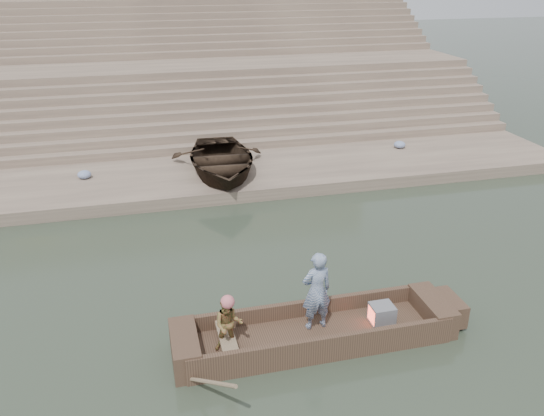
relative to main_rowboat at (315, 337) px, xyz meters
name	(u,v)px	position (x,y,z in m)	size (l,w,h in m)	color
ground	(113,337)	(-3.91, 1.11, -0.11)	(120.00, 120.00, 0.00)	#2A3528
lower_landing	(116,186)	(-3.91, 9.11, 0.09)	(32.00, 4.00, 0.40)	gray
mid_landing	(114,99)	(-3.91, 16.61, 1.29)	(32.00, 3.00, 2.80)	gray
upper_landing	(113,49)	(-3.91, 23.61, 2.49)	(32.00, 3.00, 5.20)	gray
ghat_steps	(114,83)	(-3.91, 18.30, 1.69)	(32.00, 11.00, 5.20)	gray
main_rowboat	(315,337)	(0.00, 0.00, 0.00)	(5.00, 1.30, 0.22)	brown
rowboat_trim	(325,328)	(0.21, -0.01, 0.20)	(6.04, 2.63, 1.78)	brown
standing_man	(317,291)	(0.07, 0.18, 0.95)	(0.61, 0.40, 1.68)	navy
rowing_man	(228,325)	(-1.73, -0.09, 0.67)	(0.54, 0.42, 1.11)	#297C2E
television	(381,314)	(1.40, 0.00, 0.31)	(0.46, 0.42, 0.40)	slate
beached_rowboat	(221,160)	(-0.42, 8.89, 0.76)	(3.24, 4.54, 0.94)	#2D2116
cloth_bundles	(254,158)	(0.89, 9.75, 0.42)	(11.97, 0.93, 0.26)	#3F5999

